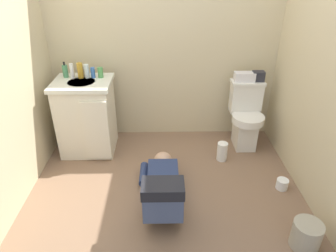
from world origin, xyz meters
The scene contains 18 objects.
ground_plane centered at (0.00, 0.00, -0.02)m, with size 3.04×3.06×0.04m, color #806149.
wall_back centered at (0.00, 1.07, 1.20)m, with size 2.70×0.08×2.40m, color beige.
wall_right centered at (1.31, 0.00, 1.20)m, with size 0.08×2.06×2.40m, color beige.
toilet centered at (0.92, 0.73, 0.37)m, with size 0.36×0.46×0.75m.
vanity_cabinet centered at (-0.85, 0.66, 0.42)m, with size 0.60×0.53×0.82m.
faucet centered at (-0.85, 0.81, 0.87)m, with size 0.02×0.02×0.10m, color silver.
person_plumber centered at (-0.03, -0.25, 0.18)m, with size 0.39×1.06×0.52m.
tissue_box centered at (0.87, 0.82, 0.80)m, with size 0.22×0.11×0.10m, color silver.
toiletry_bag centered at (1.02, 0.82, 0.81)m, with size 0.12×0.09×0.11m, color #26262D.
soap_dispenser centered at (-1.04, 0.79, 0.89)m, with size 0.06×0.06×0.17m.
bottle_white centered at (-0.96, 0.75, 0.90)m, with size 0.04×0.04×0.16m, color white.
bottle_amber centered at (-0.88, 0.76, 0.90)m, with size 0.06×0.06×0.16m, color gold.
bottle_clear centered at (-0.81, 0.77, 0.89)m, with size 0.05×0.05×0.14m, color silver.
bottle_blue centered at (-0.75, 0.77, 0.87)m, with size 0.04×0.04×0.11m, color #3B6BB5.
bottle_green centered at (-0.67, 0.78, 0.87)m, with size 0.06×0.06×0.11m, color #4F984F.
trash_can centered at (1.05, -0.73, 0.11)m, with size 0.22×0.22×0.22m, color #A09884.
paper_towel_roll centered at (0.62, 0.41, 0.10)m, with size 0.11×0.11×0.21m, color white.
toilet_paper_roll centered at (1.11, -0.07, 0.05)m, with size 0.11×0.11×0.10m, color white.
Camera 1 is at (-0.01, -2.30, 1.92)m, focal length 32.47 mm.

